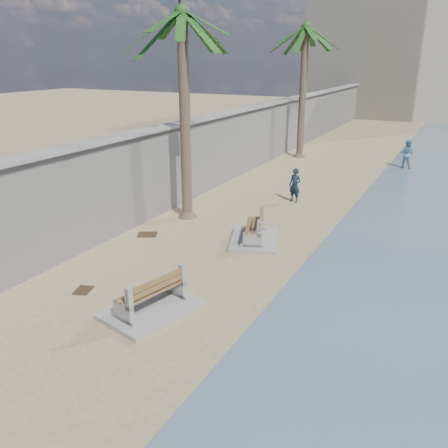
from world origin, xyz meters
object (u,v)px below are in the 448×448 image
(palm_back, at_px, (306,29))
(person_a, at_px, (295,183))
(person_b, at_px, (407,152))
(bench_near, at_px, (151,297))
(palm_mid, at_px, (182,16))
(bench_far, at_px, (254,230))

(palm_back, height_order, person_a, palm_back)
(person_a, xyz_separation_m, person_b, (3.57, 9.73, 0.04))
(person_a, distance_m, person_b, 10.37)
(bench_near, height_order, person_b, person_b)
(bench_near, relative_size, palm_mid, 0.32)
(bench_near, height_order, palm_mid, palm_mid)
(palm_mid, bearing_deg, person_a, 51.58)
(bench_far, xyz_separation_m, person_a, (-0.33, 5.32, 0.46))
(bench_far, distance_m, palm_mid, 8.20)
(palm_back, xyz_separation_m, person_b, (6.72, -0.28, -6.93))
(person_a, bearing_deg, bench_far, -74.82)
(palm_mid, relative_size, person_b, 4.62)
(palm_mid, bearing_deg, bench_far, -19.12)
(palm_back, relative_size, person_a, 4.94)
(bench_near, height_order, palm_back, palm_back)
(bench_near, height_order, person_a, person_a)
(bench_far, relative_size, palm_mid, 0.32)
(bench_far, bearing_deg, palm_back, 102.77)
(person_a, bearing_deg, palm_mid, -116.78)
(bench_near, relative_size, person_a, 1.54)
(palm_mid, xyz_separation_m, person_b, (6.81, 13.81, -6.77))
(bench_near, bearing_deg, person_a, 90.04)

